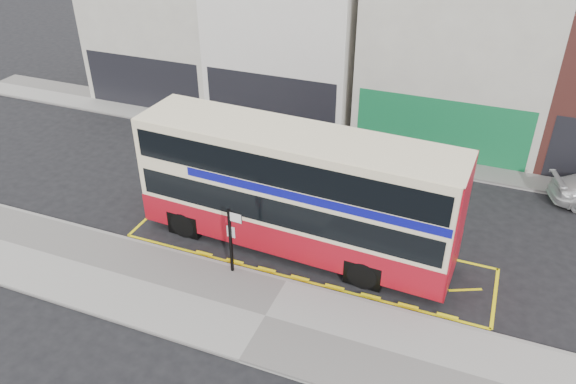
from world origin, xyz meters
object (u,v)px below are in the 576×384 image
at_px(bus_stop_post, 232,235).
at_px(street_tree_left, 138,33).
at_px(car_grey, 317,146).
at_px(street_tree_right, 523,85).
at_px(double_decker_bus, 296,190).
at_px(car_silver, 230,134).

xyz_separation_m(bus_stop_post, street_tree_left, (-12.38, 12.95, 2.35)).
bearing_deg(street_tree_left, car_grey, -14.88).
bearing_deg(bus_stop_post, street_tree_right, 59.49).
distance_m(bus_stop_post, car_grey, 9.77).
distance_m(double_decker_bus, car_grey, 7.66).
bearing_deg(car_silver, car_grey, -88.73).
height_order(double_decker_bus, car_grey, double_decker_bus).
distance_m(bus_stop_post, car_silver, 10.24).
xyz_separation_m(bus_stop_post, car_grey, (-0.16, 9.70, -1.15)).
bearing_deg(street_tree_right, car_grey, -159.56).
bearing_deg(bus_stop_post, street_tree_left, 137.07).
distance_m(bus_stop_post, street_tree_right, 15.83).
xyz_separation_m(double_decker_bus, street_tree_left, (-13.83, 10.48, 1.59)).
bearing_deg(double_decker_bus, car_grey, 105.41).
xyz_separation_m(car_silver, street_tree_left, (-7.72, 3.89, 3.37)).
bearing_deg(double_decker_bus, bus_stop_post, -117.81).
xyz_separation_m(car_silver, car_grey, (4.49, 0.65, -0.12)).
height_order(bus_stop_post, car_grey, bus_stop_post).
distance_m(car_grey, street_tree_right, 10.05).
distance_m(double_decker_bus, street_tree_right, 12.90).
distance_m(street_tree_left, street_tree_right, 21.12).
distance_m(car_grey, street_tree_left, 13.11).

